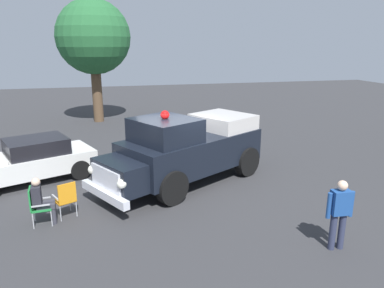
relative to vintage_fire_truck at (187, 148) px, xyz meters
The scene contains 9 objects.
ground_plane 1.30m from the vintage_fire_truck, 132.30° to the right, with size 60.00×60.00×0.00m, color #333335.
vintage_fire_truck is the anchor object (origin of this frame).
classic_hot_rod 5.43m from the vintage_fire_truck, 165.40° to the left, with size 4.74×3.38×1.46m.
lawn_chair_near_truck 4.92m from the vintage_fire_truck, 155.83° to the right, with size 0.54×0.55×1.02m.
lawn_chair_by_car 3.96m from the vintage_fire_truck, 100.28° to the left, with size 0.59×0.58×1.02m.
lawn_chair_spare 4.19m from the vintage_fire_truck, 154.74° to the right, with size 0.66×0.66×1.02m.
spectator_seated 4.79m from the vintage_fire_truck, 155.32° to the right, with size 0.57×0.42×1.29m.
spectator_standing 5.43m from the vintage_fire_truck, 64.02° to the right, with size 0.65×0.29×1.68m.
oak_tree_right 11.96m from the vintage_fire_truck, 104.90° to the left, with size 4.24×4.24×7.04m.
Camera 1 is at (-2.26, -10.87, 4.57)m, focal length 33.82 mm.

